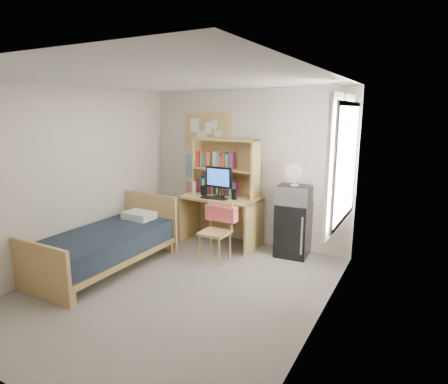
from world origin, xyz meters
The scene contains 26 objects.
floor centered at (0.00, 0.00, -0.01)m, with size 3.60×4.20×0.02m, color gray.
ceiling centered at (0.00, 0.00, 2.60)m, with size 3.60×4.20×0.02m, color silver.
wall_back centered at (0.00, 2.10, 1.30)m, with size 3.60×0.04×2.60m, color beige.
wall_front centered at (0.00, -2.10, 1.30)m, with size 3.60×0.04×2.60m, color beige.
wall_left centered at (-1.80, 0.00, 1.30)m, with size 0.04×4.20×2.60m, color beige.
wall_right centered at (1.80, 0.00, 1.30)m, with size 0.04×4.20×2.60m, color beige.
window_unit centered at (1.75, 1.20, 1.60)m, with size 0.10×1.40×1.70m, color white.
curtain_left centered at (1.72, 0.80, 1.60)m, with size 0.04×0.55×1.70m, color white.
curtain_right centered at (1.72, 1.60, 1.60)m, with size 0.04×0.55×1.70m, color white.
bulletin_board centered at (-0.78, 2.08, 1.92)m, with size 0.94×0.03×0.64m, color tan.
poster_wave centered at (-1.10, 2.09, 1.25)m, with size 0.30×0.01×0.42m, color #2A42AB.
poster_japan centered at (-1.10, 2.09, 0.78)m, with size 0.28×0.01×0.36m, color red.
desk centered at (-0.32, 1.75, 0.41)m, with size 1.32×0.66×0.83m, color tan.
desk_chair centered at (-0.03, 1.05, 0.45)m, with size 0.45×0.45×0.90m, color tan.
mini_fridge centered at (0.94, 1.83, 0.42)m, with size 0.49×0.49×0.84m, color black.
bed centered at (-1.28, 0.04, 0.28)m, with size 1.01×2.01×0.55m, color black.
hutch centered at (-0.31, 1.90, 1.31)m, with size 1.18×0.30×0.96m, color tan.
monitor centered at (-0.32, 1.69, 1.09)m, with size 0.48×0.04×0.51m, color black.
keyboard centered at (-0.32, 1.55, 0.84)m, with size 0.45×0.14×0.02m, color black.
speaker_left centered at (-0.62, 1.70, 0.92)m, with size 0.07×0.07×0.17m, color black.
speaker_right centered at (-0.02, 1.68, 0.91)m, with size 0.07×0.07×0.16m, color black.
water_bottle centered at (-0.80, 1.67, 0.94)m, with size 0.07×0.07×0.23m, color white.
hoodie centered at (-0.02, 1.25, 0.70)m, with size 0.50×0.15×0.24m, color #FF6168.
microwave centered at (0.94, 1.81, 0.98)m, with size 0.50×0.38×0.29m, color silver.
desk_fan centered at (0.94, 1.81, 1.29)m, with size 0.25×0.25×0.32m, color white.
pillow centered at (-1.27, 0.79, 0.61)m, with size 0.47×0.33×0.11m, color white.
Camera 1 is at (2.67, -3.62, 2.24)m, focal length 30.00 mm.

